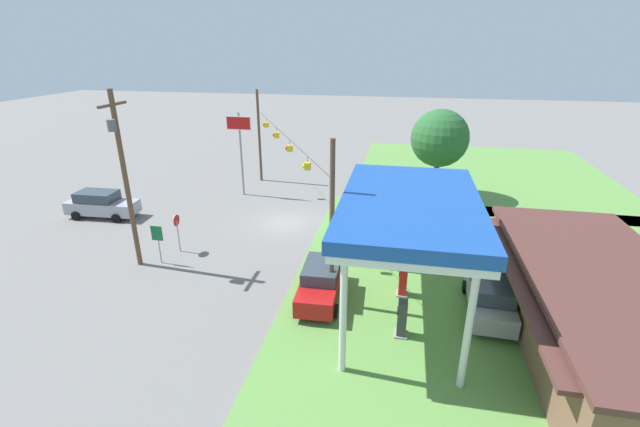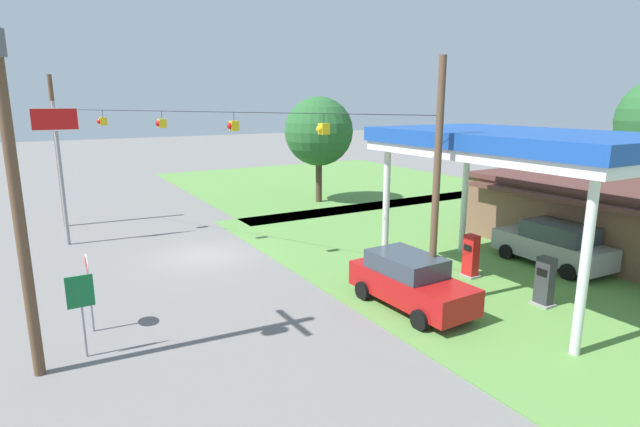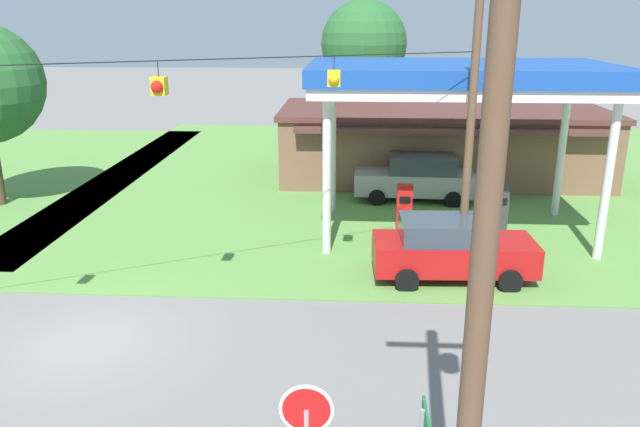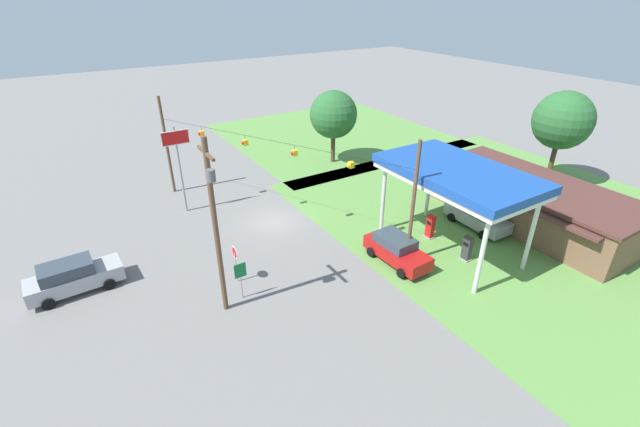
% 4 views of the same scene
% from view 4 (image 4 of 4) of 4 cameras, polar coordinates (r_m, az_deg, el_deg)
% --- Properties ---
extents(ground_plane, '(160.00, 160.00, 0.00)m').
position_cam_4_polar(ground_plane, '(33.31, -6.21, -1.04)').
color(ground_plane, slate).
extents(grass_verge_station_corner, '(36.00, 28.00, 0.04)m').
position_cam_4_polar(grass_verge_station_corner, '(36.13, 27.62, -1.86)').
color(grass_verge_station_corner, '#5B8E42').
rests_on(grass_verge_station_corner, ground).
extents(grass_verge_opposite_corner, '(24.00, 24.00, 0.04)m').
position_cam_4_polar(grass_verge_opposite_corner, '(53.48, 1.67, 10.51)').
color(grass_verge_opposite_corner, '#5B8E42').
rests_on(grass_verge_opposite_corner, ground).
extents(gas_station_canopy, '(10.11, 5.95, 5.96)m').
position_cam_4_polar(gas_station_canopy, '(28.65, 17.92, 4.78)').
color(gas_station_canopy, silver).
rests_on(gas_station_canopy, ground).
extents(gas_station_store, '(15.08, 6.99, 3.34)m').
position_cam_4_polar(gas_station_store, '(36.01, 26.34, 1.36)').
color(gas_station_store, brown).
rests_on(gas_station_store, ground).
extents(fuel_pump_near, '(0.71, 0.56, 1.77)m').
position_cam_4_polar(fuel_pump_near, '(31.60, 14.47, -1.80)').
color(fuel_pump_near, gray).
rests_on(fuel_pump_near, ground).
extents(fuel_pump_far, '(0.71, 0.56, 1.77)m').
position_cam_4_polar(fuel_pump_far, '(29.77, 19.02, -4.49)').
color(fuel_pump_far, gray).
rests_on(fuel_pump_far, ground).
extents(car_at_pumps_front, '(4.77, 2.24, 1.85)m').
position_cam_4_polar(car_at_pumps_front, '(28.34, 10.17, -4.74)').
color(car_at_pumps_front, '#AD1414').
rests_on(car_at_pumps_front, ground).
extents(car_at_pumps_rear, '(5.05, 2.25, 1.95)m').
position_cam_4_polar(car_at_pumps_rear, '(33.93, 20.34, -0.27)').
color(car_at_pumps_rear, '#9E9EA3').
rests_on(car_at_pumps_rear, ground).
extents(car_on_crossroad, '(2.28, 5.24, 1.98)m').
position_cam_4_polar(car_on_crossroad, '(29.23, -30.07, -7.32)').
color(car_on_crossroad, '#9E9EA3').
rests_on(car_on_crossroad, ground).
extents(stop_sign_roadside, '(0.80, 0.08, 2.50)m').
position_cam_4_polar(stop_sign_roadside, '(26.15, -11.26, -5.67)').
color(stop_sign_roadside, '#99999E').
rests_on(stop_sign_roadside, ground).
extents(stop_sign_overhead, '(0.22, 2.09, 6.99)m').
position_cam_4_polar(stop_sign_overhead, '(34.41, -18.46, 7.65)').
color(stop_sign_overhead, gray).
rests_on(stop_sign_overhead, ground).
extents(route_sign, '(0.10, 0.70, 2.40)m').
position_cam_4_polar(route_sign, '(24.82, -10.57, -7.91)').
color(route_sign, gray).
rests_on(route_sign, ground).
extents(utility_pole_main, '(2.20, 0.44, 10.05)m').
position_cam_4_polar(utility_pole_main, '(22.15, -13.82, -1.08)').
color(utility_pole_main, brown).
rests_on(utility_pole_main, ground).
extents(signal_span_gantry, '(19.48, 10.24, 8.38)m').
position_cam_4_polar(signal_span_gantry, '(31.35, -6.66, 6.30)').
color(signal_span_gantry, brown).
rests_on(signal_span_gantry, ground).
extents(tree_behind_station, '(5.00, 5.00, 8.39)m').
position_cam_4_polar(tree_behind_station, '(43.15, 29.65, 10.72)').
color(tree_behind_station, '#4C3828').
rests_on(tree_behind_station, ground).
extents(tree_west_verge, '(4.70, 4.70, 7.29)m').
position_cam_4_polar(tree_west_verge, '(43.22, 1.80, 13.03)').
color(tree_west_verge, '#4C3828').
rests_on(tree_west_verge, ground).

